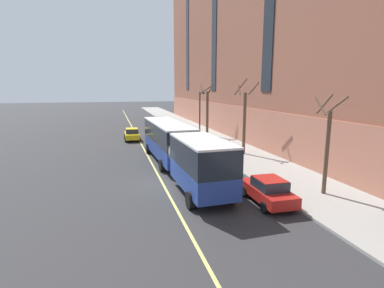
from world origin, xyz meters
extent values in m
plane|color=#303033|center=(0.00, 0.00, 0.00)|extent=(260.00, 260.00, 0.00)
cube|color=#9E9B93|center=(9.29, 3.00, 0.07)|extent=(5.79, 160.00, 0.15)
cube|color=#B67058|center=(12.12, 0.00, 2.20)|extent=(0.14, 110.00, 4.40)
cube|color=#1E232B|center=(12.14, 41.25, 20.35)|extent=(0.10, 2.00, 28.12)
cube|color=navy|center=(1.53, 6.61, 1.27)|extent=(2.95, 10.99, 1.29)
cube|color=black|center=(1.53, 6.61, 2.70)|extent=(2.96, 10.99, 1.58)
cube|color=white|center=(1.53, 6.61, 3.55)|extent=(2.97, 10.99, 0.12)
cube|color=#19232D|center=(1.32, 12.09, 2.55)|extent=(2.32, 0.17, 1.19)
cube|color=orange|center=(1.32, 12.10, 3.31)|extent=(1.77, 0.13, 0.28)
cube|color=black|center=(1.32, 12.11, 0.72)|extent=(2.47, 0.22, 0.24)
cube|color=white|center=(0.44, 12.07, 0.97)|extent=(0.28, 0.07, 0.18)
cube|color=white|center=(2.20, 12.14, 0.97)|extent=(0.28, 0.07, 0.18)
cylinder|color=#595651|center=(1.77, 0.66, 2.06)|extent=(2.43, 1.09, 2.39)
cube|color=navy|center=(1.91, -2.91, 1.27)|extent=(2.76, 6.25, 1.29)
cube|color=black|center=(1.91, -2.91, 2.70)|extent=(2.77, 6.25, 1.58)
cube|color=white|center=(1.91, -2.91, 3.55)|extent=(2.79, 6.25, 0.12)
cylinder|color=black|center=(0.12, 10.37, 0.50)|extent=(0.34, 1.01, 1.00)
cylinder|color=black|center=(2.64, 10.47, 0.50)|extent=(0.34, 1.01, 1.00)
cylinder|color=black|center=(0.40, 3.29, 0.50)|extent=(0.34, 1.01, 1.00)
cylinder|color=black|center=(2.92, 3.39, 0.50)|extent=(0.34, 1.01, 1.00)
cylinder|color=black|center=(0.71, -4.65, 0.50)|extent=(0.34, 1.01, 1.00)
cylinder|color=black|center=(3.23, -4.56, 0.50)|extent=(0.34, 1.01, 1.00)
cube|color=#23603D|center=(5.17, 33.40, 0.64)|extent=(1.86, 4.27, 0.64)
cube|color=#232D38|center=(5.17, 33.19, 1.24)|extent=(1.59, 1.94, 0.56)
cube|color=#23603D|center=(5.17, 33.19, 1.54)|extent=(1.56, 1.85, 0.04)
cylinder|color=black|center=(4.27, 34.69, 0.32)|extent=(0.24, 0.65, 0.64)
cylinder|color=black|center=(6.00, 34.73, 0.32)|extent=(0.24, 0.65, 0.64)
cylinder|color=black|center=(4.34, 32.07, 0.32)|extent=(0.24, 0.65, 0.64)
cylinder|color=black|center=(6.06, 32.11, 0.32)|extent=(0.24, 0.65, 0.64)
cube|color=silver|center=(5.30, 5.89, 0.64)|extent=(1.98, 4.73, 0.64)
cube|color=#232D38|center=(5.30, 5.65, 1.24)|extent=(1.68, 2.15, 0.56)
cube|color=silver|center=(5.30, 5.65, 1.54)|extent=(1.64, 2.06, 0.04)
cylinder|color=black|center=(4.45, 7.36, 0.32)|extent=(0.24, 0.65, 0.64)
cylinder|color=black|center=(6.25, 7.31, 0.32)|extent=(0.24, 0.65, 0.64)
cylinder|color=black|center=(4.36, 4.46, 0.32)|extent=(0.24, 0.65, 0.64)
cylinder|color=black|center=(6.16, 4.41, 0.32)|extent=(0.24, 0.65, 0.64)
cube|color=#23603D|center=(5.06, 23.24, 0.64)|extent=(1.78, 4.58, 0.64)
cube|color=#232D38|center=(5.06, 23.01, 1.24)|extent=(1.56, 2.06, 0.56)
cube|color=#23603D|center=(5.06, 23.01, 1.54)|extent=(1.52, 1.97, 0.04)
cylinder|color=black|center=(4.20, 24.66, 0.32)|extent=(0.22, 0.64, 0.64)
cylinder|color=black|center=(5.93, 24.66, 0.32)|extent=(0.22, 0.64, 0.64)
cylinder|color=black|center=(4.20, 21.82, 0.32)|extent=(0.22, 0.64, 0.64)
cylinder|color=black|center=(5.93, 21.82, 0.32)|extent=(0.22, 0.64, 0.64)
cube|color=#B21E19|center=(5.33, -4.97, 0.64)|extent=(1.82, 4.23, 0.64)
cube|color=#232D38|center=(5.33, -5.18, 1.24)|extent=(1.57, 1.92, 0.56)
cube|color=#B21E19|center=(5.33, -5.18, 1.54)|extent=(1.54, 1.83, 0.04)
cylinder|color=black|center=(4.50, -3.65, 0.32)|extent=(0.23, 0.64, 0.64)
cylinder|color=black|center=(6.21, -3.68, 0.32)|extent=(0.23, 0.64, 0.64)
cylinder|color=black|center=(4.45, -6.25, 0.32)|extent=(0.23, 0.64, 0.64)
cylinder|color=black|center=(6.17, -6.28, 0.32)|extent=(0.23, 0.64, 0.64)
cube|color=navy|center=(5.28, 15.10, 0.64)|extent=(1.84, 4.41, 0.64)
cube|color=#232D38|center=(5.29, 14.88, 1.24)|extent=(1.59, 2.00, 0.56)
cube|color=navy|center=(5.29, 14.88, 1.54)|extent=(1.56, 1.91, 0.04)
cylinder|color=black|center=(4.39, 16.45, 0.32)|extent=(0.23, 0.64, 0.64)
cylinder|color=black|center=(6.14, 16.47, 0.32)|extent=(0.23, 0.64, 0.64)
cylinder|color=black|center=(4.43, 13.73, 0.32)|extent=(0.23, 0.64, 0.64)
cylinder|color=black|center=(6.17, 13.75, 0.32)|extent=(0.23, 0.64, 0.64)
cube|color=yellow|center=(-0.91, 19.02, 0.64)|extent=(1.77, 4.33, 0.64)
cube|color=#232D38|center=(-0.91, 18.81, 1.24)|extent=(1.54, 1.96, 0.56)
cube|color=yellow|center=(-0.91, 18.81, 1.54)|extent=(1.50, 1.87, 0.04)
cylinder|color=black|center=(-1.74, 20.37, 0.32)|extent=(0.23, 0.64, 0.64)
cylinder|color=black|center=(-0.05, 20.36, 0.32)|extent=(0.23, 0.64, 0.64)
cylinder|color=black|center=(-1.77, 17.69, 0.32)|extent=(0.23, 0.64, 0.64)
cylinder|color=black|center=(-0.07, 17.68, 0.32)|extent=(0.23, 0.64, 0.64)
cylinder|color=brown|center=(9.38, -4.77, 2.75)|extent=(0.25, 0.25, 5.20)
cylinder|color=brown|center=(9.99, -4.60, 5.66)|extent=(0.48, 1.34, 1.11)
cylinder|color=brown|center=(9.35, -4.25, 5.71)|extent=(1.14, 0.16, 1.19)
cylinder|color=brown|center=(8.72, -4.67, 5.62)|extent=(0.34, 1.39, 1.04)
cylinder|color=brown|center=(9.38, 7.20, 3.19)|extent=(0.31, 0.31, 6.08)
cylinder|color=brown|center=(10.26, 7.26, 6.59)|extent=(0.26, 1.84, 1.22)
cylinder|color=brown|center=(9.20, 7.90, 6.82)|extent=(1.54, 0.50, 1.66)
cylinder|color=brown|center=(8.81, 7.35, 6.49)|extent=(0.47, 1.26, 1.02)
cylinder|color=brown|center=(9.38, 19.17, 3.18)|extent=(0.34, 0.34, 6.07)
cylinder|color=brown|center=(9.94, 19.31, 6.64)|extent=(0.46, 1.27, 1.35)
cylinder|color=brown|center=(9.39, 19.86, 6.44)|extent=(1.46, 0.19, 0.98)
cylinder|color=brown|center=(8.50, 19.27, 6.57)|extent=(0.36, 1.84, 1.24)
cylinder|color=#2D2D30|center=(7.00, 14.77, 3.19)|extent=(0.16, 0.16, 6.09)
cylinder|color=#2D2D30|center=(7.00, 14.22, 6.14)|extent=(0.10, 1.10, 0.10)
cube|color=#3D3D3F|center=(7.00, 13.67, 6.09)|extent=(0.36, 0.60, 0.20)
cube|color=#E0D66B|center=(-0.03, 3.00, 0.00)|extent=(0.16, 140.00, 0.01)
camera|label=1|loc=(-3.26, -19.97, 6.68)|focal=28.00mm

